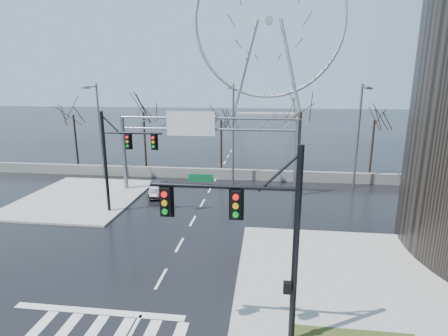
% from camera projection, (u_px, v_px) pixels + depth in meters
% --- Properties ---
extents(ground, '(260.00, 260.00, 0.00)m').
position_uv_depth(ground, '(161.00, 279.00, 18.42)').
color(ground, black).
rests_on(ground, ground).
extents(sidewalk_right_ext, '(12.00, 10.00, 0.15)m').
position_uv_depth(sidewalk_right_ext, '(349.00, 270.00, 19.14)').
color(sidewalk_right_ext, gray).
rests_on(sidewalk_right_ext, ground).
extents(sidewalk_far, '(10.00, 12.00, 0.15)m').
position_uv_depth(sidewalk_far, '(82.00, 197.00, 31.28)').
color(sidewalk_far, gray).
rests_on(sidewalk_far, ground).
extents(barrier_wall, '(52.00, 0.50, 1.10)m').
position_uv_depth(barrier_wall, '(216.00, 174.00, 37.57)').
color(barrier_wall, slate).
rests_on(barrier_wall, ground).
extents(signal_mast_near, '(5.52, 0.41, 8.00)m').
position_uv_depth(signal_mast_near, '(259.00, 228.00, 12.76)').
color(signal_mast_near, black).
rests_on(signal_mast_near, ground).
extents(signal_mast_far, '(4.72, 0.41, 8.00)m').
position_uv_depth(signal_mast_far, '(119.00, 153.00, 26.61)').
color(signal_mast_far, black).
rests_on(signal_mast_far, ground).
extents(sign_gantry, '(16.36, 0.40, 7.60)m').
position_uv_depth(sign_gantry, '(203.00, 138.00, 31.66)').
color(sign_gantry, slate).
rests_on(sign_gantry, ground).
extents(streetlight_left, '(0.50, 2.55, 10.00)m').
position_uv_depth(streetlight_left, '(98.00, 125.00, 35.96)').
color(streetlight_left, slate).
rests_on(streetlight_left, ground).
extents(streetlight_mid, '(0.50, 2.55, 10.00)m').
position_uv_depth(streetlight_mid, '(233.00, 127.00, 34.30)').
color(streetlight_mid, slate).
rests_on(streetlight_mid, ground).
extents(streetlight_right, '(0.50, 2.55, 10.00)m').
position_uv_depth(streetlight_right, '(360.00, 128.00, 32.87)').
color(streetlight_right, slate).
rests_on(streetlight_right, ground).
extents(tree_far_left, '(3.50, 3.50, 7.00)m').
position_uv_depth(tree_far_left, '(74.00, 121.00, 42.38)').
color(tree_far_left, black).
rests_on(tree_far_left, ground).
extents(tree_left, '(3.75, 3.75, 7.50)m').
position_uv_depth(tree_left, '(144.00, 119.00, 40.73)').
color(tree_left, black).
rests_on(tree_left, ground).
extents(tree_center, '(3.25, 3.25, 6.50)m').
position_uv_depth(tree_center, '(221.00, 126.00, 40.82)').
color(tree_center, black).
rests_on(tree_center, ground).
extents(tree_right, '(3.90, 3.90, 7.80)m').
position_uv_depth(tree_right, '(301.00, 119.00, 38.54)').
color(tree_right, black).
rests_on(tree_right, ground).
extents(tree_far_right, '(3.40, 3.40, 6.80)m').
position_uv_depth(tree_far_right, '(374.00, 126.00, 38.26)').
color(tree_far_right, black).
rests_on(tree_far_right, ground).
extents(ferris_wheel, '(45.00, 6.00, 50.91)m').
position_uv_depth(ferris_wheel, '(269.00, 27.00, 103.24)').
color(ferris_wheel, gray).
rests_on(ferris_wheel, ground).
extents(car, '(1.99, 3.94, 1.24)m').
position_uv_depth(car, '(158.00, 189.00, 31.99)').
color(car, black).
rests_on(car, ground).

